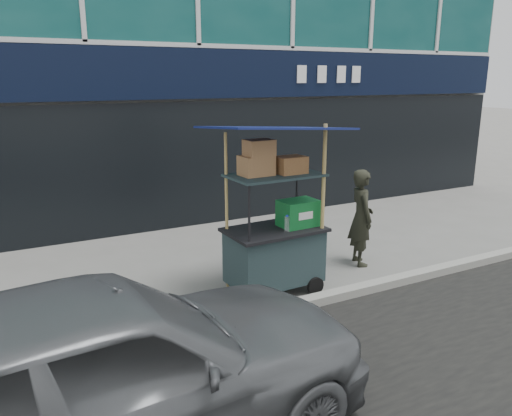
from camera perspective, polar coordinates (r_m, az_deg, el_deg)
ground at (r=6.78m, az=6.54°, el=-10.10°), size 80.00×80.00×0.00m
curb at (r=6.61m, az=7.54°, el=-10.25°), size 80.00×0.18×0.12m
vendor_cart at (r=6.64m, az=2.29°, el=-3.02°), size 1.76×1.28×2.32m
vendor_man at (r=7.83m, az=11.93°, el=-1.06°), size 0.51×0.63×1.50m
parked_car at (r=3.98m, az=-17.99°, el=-17.78°), size 4.54×2.22×1.49m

